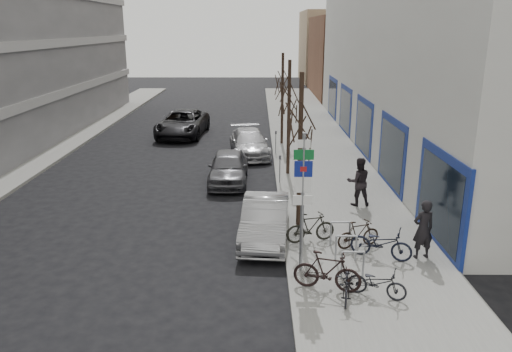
{
  "coord_description": "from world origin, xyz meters",
  "views": [
    {
      "loc": [
        1.16,
        -13.09,
        6.89
      ],
      "look_at": [
        1.09,
        3.32,
        2.0
      ],
      "focal_mm": 35.0,
      "sensor_mm": 36.0,
      "label": 1
    }
  ],
  "objects_px": {
    "tree_mid": "(289,91)",
    "bike_far_inner": "(359,234)",
    "bike_far_curb": "(377,280)",
    "pedestrian_near": "(423,229)",
    "parked_car_front": "(265,220)",
    "tree_far": "(283,77)",
    "highway_sign_pole": "(303,195)",
    "meter_front": "(287,209)",
    "meter_mid": "(280,166)",
    "parked_car_mid": "(228,167)",
    "lane_car": "(183,123)",
    "bike_near_right": "(327,271)",
    "bike_mid_curb": "(381,241)",
    "parked_car_back": "(249,143)",
    "meter_back": "(276,140)",
    "bike_near_left": "(347,281)",
    "bike_mid_inner": "(311,227)",
    "pedestrian_far": "(359,181)",
    "bike_rack": "(346,245)",
    "tree_near": "(301,114)"
  },
  "relations": [
    {
      "from": "bike_far_curb",
      "to": "lane_car",
      "type": "xyz_separation_m",
      "value": [
        -8.07,
        20.88,
        0.22
      ]
    },
    {
      "from": "bike_far_curb",
      "to": "pedestrian_near",
      "type": "bearing_deg",
      "value": -15.4
    },
    {
      "from": "meter_back",
      "to": "parked_car_back",
      "type": "distance_m",
      "value": 1.49
    },
    {
      "from": "meter_back",
      "to": "bike_mid_inner",
      "type": "relative_size",
      "value": 0.76
    },
    {
      "from": "bike_near_left",
      "to": "bike_far_curb",
      "type": "xyz_separation_m",
      "value": [
        0.78,
        0.05,
        -0.0
      ]
    },
    {
      "from": "tree_mid",
      "to": "bike_far_curb",
      "type": "height_order",
      "value": "tree_mid"
    },
    {
      "from": "tree_mid",
      "to": "bike_far_inner",
      "type": "bearing_deg",
      "value": -78.2
    },
    {
      "from": "bike_mid_inner",
      "to": "highway_sign_pole",
      "type": "bearing_deg",
      "value": 150.97
    },
    {
      "from": "bike_far_curb",
      "to": "parked_car_front",
      "type": "relative_size",
      "value": 0.36
    },
    {
      "from": "bike_near_right",
      "to": "lane_car",
      "type": "xyz_separation_m",
      "value": [
        -6.82,
        20.54,
        0.13
      ]
    },
    {
      "from": "lane_car",
      "to": "tree_near",
      "type": "bearing_deg",
      "value": -63.88
    },
    {
      "from": "bike_far_curb",
      "to": "bike_near_right",
      "type": "bearing_deg",
      "value": 98.5
    },
    {
      "from": "parked_car_mid",
      "to": "tree_near",
      "type": "bearing_deg",
      "value": -63.02
    },
    {
      "from": "tree_mid",
      "to": "tree_far",
      "type": "bearing_deg",
      "value": 90.0
    },
    {
      "from": "bike_far_curb",
      "to": "pedestrian_far",
      "type": "relative_size",
      "value": 0.79
    },
    {
      "from": "highway_sign_pole",
      "to": "bike_mid_curb",
      "type": "height_order",
      "value": "highway_sign_pole"
    },
    {
      "from": "tree_far",
      "to": "bike_far_inner",
      "type": "distance_m",
      "value": 15.44
    },
    {
      "from": "tree_far",
      "to": "bike_near_right",
      "type": "bearing_deg",
      "value": -88.7
    },
    {
      "from": "lane_car",
      "to": "pedestrian_far",
      "type": "height_order",
      "value": "pedestrian_far"
    },
    {
      "from": "highway_sign_pole",
      "to": "parked_car_back",
      "type": "height_order",
      "value": "highway_sign_pole"
    },
    {
      "from": "bike_rack",
      "to": "meter_mid",
      "type": "relative_size",
      "value": 1.78
    },
    {
      "from": "meter_mid",
      "to": "parked_car_back",
      "type": "xyz_separation_m",
      "value": [
        -1.47,
        5.64,
        -0.21
      ]
    },
    {
      "from": "bike_far_curb",
      "to": "meter_back",
      "type": "bearing_deg",
      "value": 31.41
    },
    {
      "from": "tree_far",
      "to": "parked_car_front",
      "type": "xyz_separation_m",
      "value": [
        -1.2,
        -13.98,
        -3.4
      ]
    },
    {
      "from": "bike_far_inner",
      "to": "pedestrian_near",
      "type": "bearing_deg",
      "value": -133.56
    },
    {
      "from": "bike_near_left",
      "to": "pedestrian_far",
      "type": "height_order",
      "value": "pedestrian_far"
    },
    {
      "from": "bike_mid_curb",
      "to": "parked_car_back",
      "type": "distance_m",
      "value": 14.0
    },
    {
      "from": "tree_far",
      "to": "parked_car_mid",
      "type": "bearing_deg",
      "value": -110.37
    },
    {
      "from": "highway_sign_pole",
      "to": "meter_front",
      "type": "xyz_separation_m",
      "value": [
        -0.25,
        3.01,
        -1.54
      ]
    },
    {
      "from": "meter_mid",
      "to": "bike_near_right",
      "type": "bearing_deg",
      "value": -84.96
    },
    {
      "from": "bike_rack",
      "to": "tree_near",
      "type": "relative_size",
      "value": 0.41
    },
    {
      "from": "bike_far_curb",
      "to": "parked_car_back",
      "type": "relative_size",
      "value": 0.31
    },
    {
      "from": "tree_far",
      "to": "bike_far_curb",
      "type": "relative_size",
      "value": 3.57
    },
    {
      "from": "highway_sign_pole",
      "to": "meter_mid",
      "type": "height_order",
      "value": "highway_sign_pole"
    },
    {
      "from": "bike_rack",
      "to": "parked_car_front",
      "type": "xyz_separation_m",
      "value": [
        -2.4,
        1.92,
        0.05
      ]
    },
    {
      "from": "parked_car_front",
      "to": "pedestrian_near",
      "type": "xyz_separation_m",
      "value": [
        4.74,
        -1.7,
        0.37
      ]
    },
    {
      "from": "meter_mid",
      "to": "lane_car",
      "type": "height_order",
      "value": "lane_car"
    },
    {
      "from": "meter_back",
      "to": "bike_near_left",
      "type": "distance_m",
      "value": 15.6
    },
    {
      "from": "bike_mid_inner",
      "to": "pedestrian_near",
      "type": "relative_size",
      "value": 0.91
    },
    {
      "from": "tree_near",
      "to": "bike_mid_inner",
      "type": "height_order",
      "value": "tree_near"
    },
    {
      "from": "highway_sign_pole",
      "to": "meter_front",
      "type": "distance_m",
      "value": 3.39
    },
    {
      "from": "tree_far",
      "to": "meter_mid",
      "type": "relative_size",
      "value": 4.33
    },
    {
      "from": "bike_rack",
      "to": "bike_mid_curb",
      "type": "distance_m",
      "value": 1.11
    },
    {
      "from": "bike_rack",
      "to": "parked_car_front",
      "type": "bearing_deg",
      "value": 141.27
    },
    {
      "from": "bike_mid_inner",
      "to": "parked_car_back",
      "type": "height_order",
      "value": "parked_car_back"
    },
    {
      "from": "meter_back",
      "to": "meter_front",
      "type": "bearing_deg",
      "value": -90.0
    },
    {
      "from": "tree_near",
      "to": "tree_mid",
      "type": "relative_size",
      "value": 1.0
    },
    {
      "from": "meter_mid",
      "to": "pedestrian_far",
      "type": "height_order",
      "value": "pedestrian_far"
    },
    {
      "from": "bike_far_curb",
      "to": "parked_car_front",
      "type": "xyz_separation_m",
      "value": [
        -2.85,
        4.01,
        0.09
      ]
    },
    {
      "from": "highway_sign_pole",
      "to": "bike_mid_inner",
      "type": "distance_m",
      "value": 2.73
    }
  ]
}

